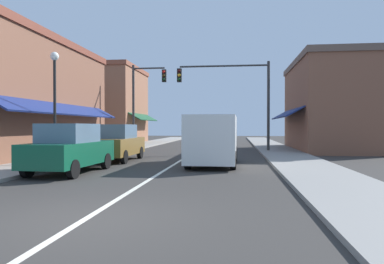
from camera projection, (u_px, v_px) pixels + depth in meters
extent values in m
plane|color=#33302D|center=(196.00, 151.00, 24.29)|extent=(80.00, 80.00, 0.00)
cube|color=gray|center=(117.00, 150.00, 24.96)|extent=(2.60, 56.00, 0.12)
cube|color=gray|center=(279.00, 151.00, 23.62)|extent=(2.60, 56.00, 0.12)
cube|color=silver|center=(196.00, 151.00, 24.29)|extent=(0.14, 52.00, 0.01)
cube|color=brown|center=(12.00, 100.00, 19.43)|extent=(5.17, 14.00, 6.18)
cube|color=brown|center=(11.00, 40.00, 19.38)|extent=(5.37, 14.20, 0.40)
cube|color=slate|center=(56.00, 132.00, 19.15)|extent=(0.08, 10.64, 1.80)
cube|color=navy|center=(67.00, 109.00, 19.06)|extent=(1.27, 11.76, 0.73)
cube|color=slate|center=(21.00, 65.00, 16.05)|extent=(0.08, 1.10, 1.30)
cube|color=slate|center=(80.00, 82.00, 22.16)|extent=(0.08, 1.10, 1.30)
cube|color=brown|center=(332.00, 108.00, 25.09)|extent=(5.14, 10.00, 5.91)
cube|color=brown|center=(332.00, 63.00, 25.04)|extent=(5.34, 10.20, 0.40)
cube|color=slate|center=(295.00, 130.00, 25.42)|extent=(0.08, 7.60, 1.80)
cube|color=navy|center=(286.00, 113.00, 25.48)|extent=(1.27, 8.40, 0.73)
cube|color=slate|center=(301.00, 87.00, 23.19)|extent=(0.08, 1.10, 1.30)
cube|color=slate|center=(291.00, 93.00, 27.56)|extent=(0.08, 1.10, 1.30)
cube|color=#8E5B42|center=(109.00, 108.00, 35.35)|extent=(5.92, 8.00, 7.06)
cube|color=brown|center=(109.00, 70.00, 35.29)|extent=(6.12, 8.20, 0.40)
cube|color=slate|center=(138.00, 129.00, 35.03)|extent=(0.08, 6.08, 1.80)
cube|color=#194C2D|center=(144.00, 117.00, 34.94)|extent=(1.27, 6.72, 0.73)
cube|color=slate|center=(132.00, 90.00, 33.23)|extent=(0.08, 1.10, 1.30)
cube|color=slate|center=(142.00, 93.00, 36.72)|extent=(0.08, 1.10, 1.30)
cube|color=#0F4C33|center=(70.00, 153.00, 12.86)|extent=(1.83, 4.15, 0.80)
cube|color=slate|center=(69.00, 133.00, 12.75)|extent=(1.57, 2.04, 0.66)
cylinder|color=black|center=(68.00, 161.00, 14.32)|extent=(0.22, 0.63, 0.62)
cylinder|color=black|center=(106.00, 161.00, 14.08)|extent=(0.22, 0.63, 0.62)
cylinder|color=black|center=(27.00, 168.00, 11.65)|extent=(0.22, 0.63, 0.62)
cylinder|color=black|center=(73.00, 169.00, 11.41)|extent=(0.22, 0.63, 0.62)
cube|color=brown|center=(117.00, 146.00, 17.44)|extent=(1.73, 4.10, 0.80)
cube|color=slate|center=(116.00, 131.00, 17.33)|extent=(1.53, 2.00, 0.66)
cylinder|color=black|center=(111.00, 152.00, 18.88)|extent=(0.20, 0.62, 0.62)
cylinder|color=black|center=(140.00, 153.00, 18.70)|extent=(0.20, 0.62, 0.62)
cylinder|color=black|center=(90.00, 157.00, 16.20)|extent=(0.20, 0.62, 0.62)
cylinder|color=black|center=(124.00, 157.00, 16.01)|extent=(0.20, 0.62, 0.62)
cube|color=silver|center=(213.00, 138.00, 15.51)|extent=(2.03, 5.03, 1.90)
cube|color=slate|center=(217.00, 128.00, 17.89)|extent=(1.73, 0.30, 0.84)
cube|color=black|center=(217.00, 150.00, 18.08)|extent=(1.86, 0.23, 0.24)
cylinder|color=black|center=(197.00, 154.00, 17.18)|extent=(0.25, 0.72, 0.72)
cylinder|color=black|center=(234.00, 154.00, 16.94)|extent=(0.25, 0.72, 0.72)
cylinder|color=black|center=(188.00, 160.00, 14.11)|extent=(0.25, 0.72, 0.72)
cylinder|color=black|center=(233.00, 160.00, 13.87)|extent=(0.25, 0.72, 0.72)
cylinder|color=#333333|center=(268.00, 107.00, 23.42)|extent=(0.18, 0.18, 5.93)
cylinder|color=#333333|center=(223.00, 66.00, 23.73)|extent=(5.86, 0.12, 0.12)
cube|color=black|center=(179.00, 75.00, 23.92)|extent=(0.30, 0.24, 0.90)
sphere|color=#420F0F|center=(179.00, 71.00, 23.79)|extent=(0.20, 0.20, 0.20)
sphere|color=yellow|center=(179.00, 75.00, 23.79)|extent=(0.20, 0.20, 0.20)
sphere|color=#0C3316|center=(179.00, 79.00, 23.80)|extent=(0.20, 0.20, 0.20)
cylinder|color=#333333|center=(133.00, 107.00, 26.36)|extent=(0.18, 0.18, 6.18)
cylinder|color=#333333|center=(149.00, 68.00, 26.17)|extent=(2.34, 0.12, 0.12)
cube|color=black|center=(164.00, 76.00, 25.86)|extent=(0.30, 0.24, 0.90)
sphere|color=red|center=(164.00, 72.00, 25.72)|extent=(0.20, 0.20, 0.20)
sphere|color=#3D2D0C|center=(164.00, 76.00, 25.73)|extent=(0.20, 0.20, 0.20)
sphere|color=#0C3316|center=(164.00, 79.00, 25.73)|extent=(0.20, 0.20, 0.20)
cylinder|color=black|center=(55.00, 113.00, 15.04)|extent=(0.12, 0.12, 4.43)
sphere|color=white|center=(54.00, 56.00, 15.01)|extent=(0.36, 0.36, 0.36)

